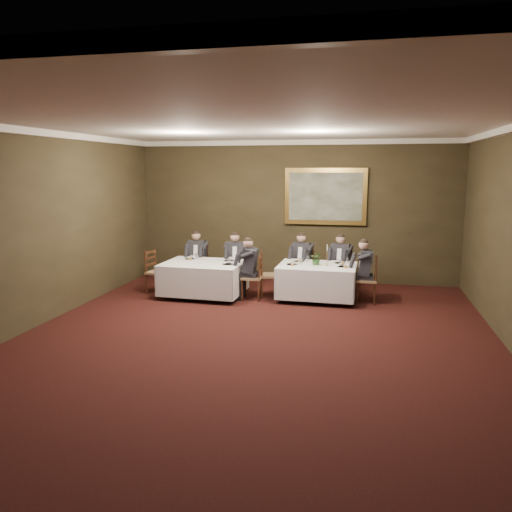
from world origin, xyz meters
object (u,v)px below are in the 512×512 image
at_px(table_main, 317,279).
at_px(chair_main_endright, 367,289).
at_px(chair_main_backright, 341,279).
at_px(chair_sec_endleft, 158,281).
at_px(centerpiece, 317,258).
at_px(painting, 325,197).
at_px(diner_main_backright, 341,270).
at_px(chair_sec_endright, 252,287).
at_px(table_second, 204,276).
at_px(chair_sec_backleft, 198,274).
at_px(diner_main_endright, 366,279).
at_px(chair_sec_backright, 236,276).
at_px(diner_sec_backright, 236,267).
at_px(diner_sec_backleft, 198,265).
at_px(diner_sec_endright, 252,276).
at_px(candlestick, 327,258).
at_px(chair_main_backleft, 302,277).
at_px(diner_main_backleft, 302,268).

height_order(table_main, chair_main_endright, chair_main_endright).
xyz_separation_m(table_main, chair_main_backright, (0.47, 0.85, -0.17)).
bearing_deg(chair_sec_endleft, chair_main_endright, 103.43).
distance_m(centerpiece, painting, 2.16).
xyz_separation_m(diner_main_backright, chair_sec_endright, (-1.84, -1.12, -0.23)).
xyz_separation_m(table_second, chair_sec_backleft, (-0.44, 0.92, -0.17)).
height_order(diner_main_endright, chair_sec_endright, diner_main_endright).
xyz_separation_m(chair_sec_backright, diner_sec_backright, (0.00, -0.01, 0.23)).
bearing_deg(chair_sec_backleft, chair_sec_endleft, 53.34).
distance_m(table_second, painting, 3.63).
xyz_separation_m(table_second, diner_sec_backleft, (-0.44, 0.91, 0.06)).
height_order(table_main, diner_sec_endright, diner_sec_endright).
bearing_deg(chair_sec_backright, chair_sec_endright, 116.42).
height_order(chair_sec_backleft, chair_sec_endright, same).
bearing_deg(chair_sec_endleft, diner_sec_endright, 99.15).
bearing_deg(diner_sec_endright, chair_sec_backright, 30.63).
xyz_separation_m(chair_sec_endleft, painting, (3.61, 1.99, 1.85)).
bearing_deg(chair_main_endright, diner_sec_backright, 77.96).
relative_size(diner_main_backright, chair_main_endright, 1.35).
height_order(table_main, chair_sec_backright, chair_sec_backright).
relative_size(chair_sec_backright, centerpiece, 3.37).
relative_size(table_main, chair_main_backright, 1.69).
relative_size(chair_sec_backleft, chair_sec_endleft, 1.00).
distance_m(chair_main_endright, diner_sec_endright, 2.46).
distance_m(diner_sec_backright, diner_sec_endright, 1.10).
xyz_separation_m(diner_main_backright, chair_sec_backleft, (-3.40, -0.16, -0.23)).
bearing_deg(diner_sec_backleft, candlestick, 168.64).
bearing_deg(chair_sec_backleft, candlestick, 168.43).
height_order(diner_sec_backright, diner_sec_endright, same).
xyz_separation_m(chair_sec_backright, painting, (1.99, 1.14, 1.85)).
bearing_deg(candlestick, chair_main_backright, 72.73).
distance_m(chair_sec_backleft, candlestick, 3.27).
bearing_deg(chair_sec_endleft, chair_main_backleft, 119.79).
relative_size(chair_main_backright, diner_sec_endright, 0.74).
bearing_deg(centerpiece, diner_main_backright, 59.95).
bearing_deg(chair_main_backleft, chair_sec_endleft, 34.84).
height_order(chair_sec_backleft, chair_sec_backright, same).
bearing_deg(diner_main_backright, chair_sec_endright, 47.52).
bearing_deg(diner_sec_backleft, diner_main_backright, -176.42).
bearing_deg(table_main, chair_main_endright, -1.15).
bearing_deg(chair_main_backright, diner_main_endright, 139.63).
bearing_deg(chair_sec_backleft, chair_main_backright, -176.43).
relative_size(diner_main_endright, chair_sec_backleft, 1.35).
relative_size(diner_sec_backleft, diner_sec_backright, 1.00).
xyz_separation_m(diner_main_backleft, chair_sec_endleft, (-3.18, -1.07, -0.23)).
distance_m(table_main, diner_main_backleft, 0.96).
height_order(diner_main_backright, diner_sec_backright, same).
relative_size(chair_main_backleft, chair_sec_endright, 1.00).
relative_size(table_second, chair_sec_endleft, 1.81).
distance_m(table_second, chair_sec_endleft, 1.13).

